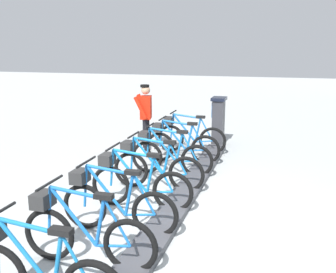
# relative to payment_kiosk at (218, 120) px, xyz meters

# --- Properties ---
(ground_plane) EXTENTS (60.00, 60.00, 0.00)m
(ground_plane) POSITION_rel_payment_kiosk_xyz_m (-0.05, 4.74, -0.67)
(ground_plane) COLOR #AFB3B2
(dock_rail_base) EXTENTS (0.44, 8.71, 0.10)m
(dock_rail_base) POSITION_rel_payment_kiosk_xyz_m (-0.05, 4.74, -0.62)
(dock_rail_base) COLOR #47474C
(dock_rail_base) RESTS_ON ground
(payment_kiosk) EXTENTS (0.36, 0.52, 1.28)m
(payment_kiosk) POSITION_rel_payment_kiosk_xyz_m (0.00, 0.00, 0.00)
(payment_kiosk) COLOR #38383D
(payment_kiosk) RESTS_ON ground
(bike_docked_0) EXTENTS (1.72, 0.54, 1.02)m
(bike_docked_0) POSITION_rel_payment_kiosk_xyz_m (0.57, 0.98, -0.24)
(bike_docked_0) COLOR black
(bike_docked_0) RESTS_ON ground
(bike_docked_1) EXTENTS (1.72, 0.54, 1.02)m
(bike_docked_1) POSITION_rel_payment_kiosk_xyz_m (0.57, 1.86, -0.24)
(bike_docked_1) COLOR black
(bike_docked_1) RESTS_ON ground
(bike_docked_2) EXTENTS (1.72, 0.54, 1.02)m
(bike_docked_2) POSITION_rel_payment_kiosk_xyz_m (0.57, 2.74, -0.24)
(bike_docked_2) COLOR black
(bike_docked_2) RESTS_ON ground
(bike_docked_3) EXTENTS (1.72, 0.54, 1.02)m
(bike_docked_3) POSITION_rel_payment_kiosk_xyz_m (0.57, 3.62, -0.24)
(bike_docked_3) COLOR black
(bike_docked_3) RESTS_ON ground
(bike_docked_4) EXTENTS (1.72, 0.54, 1.02)m
(bike_docked_4) POSITION_rel_payment_kiosk_xyz_m (0.57, 4.50, -0.24)
(bike_docked_4) COLOR black
(bike_docked_4) RESTS_ON ground
(bike_docked_5) EXTENTS (1.72, 0.54, 1.02)m
(bike_docked_5) POSITION_rel_payment_kiosk_xyz_m (0.57, 5.38, -0.24)
(bike_docked_5) COLOR black
(bike_docked_5) RESTS_ON ground
(bike_docked_6) EXTENTS (1.72, 0.54, 1.02)m
(bike_docked_6) POSITION_rel_payment_kiosk_xyz_m (0.57, 6.26, -0.24)
(bike_docked_6) COLOR black
(bike_docked_6) RESTS_ON ground
(bike_docked_7) EXTENTS (1.72, 0.54, 1.02)m
(bike_docked_7) POSITION_rel_payment_kiosk_xyz_m (0.57, 7.13, -0.24)
(bike_docked_7) COLOR black
(bike_docked_7) RESTS_ON ground
(worker_near_rack) EXTENTS (0.51, 0.68, 1.66)m
(worker_near_rack) POSITION_rel_payment_kiosk_xyz_m (1.65, 1.08, 0.24)
(worker_near_rack) COLOR white
(worker_near_rack) RESTS_ON ground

